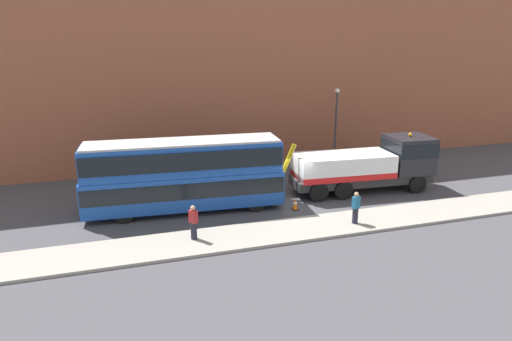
{
  "coord_description": "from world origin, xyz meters",
  "views": [
    {
      "loc": [
        -9.33,
        -23.66,
        9.48
      ],
      "look_at": [
        -1.91,
        0.31,
        2.0
      ],
      "focal_mm": 31.42,
      "sensor_mm": 36.0,
      "label": 1
    }
  ],
  "objects_px": {
    "traffic_cone_near_bus": "(295,204)",
    "double_decker_bus": "(184,173)",
    "pedestrian_onlooker": "(193,223)",
    "recovery_tow_truck": "(369,164)",
    "street_lamp": "(336,120)",
    "pedestrian_bystander": "(356,208)"
  },
  "relations": [
    {
      "from": "traffic_cone_near_bus",
      "to": "double_decker_bus",
      "type": "bearing_deg",
      "value": 163.82
    },
    {
      "from": "pedestrian_onlooker",
      "to": "traffic_cone_near_bus",
      "type": "height_order",
      "value": "pedestrian_onlooker"
    },
    {
      "from": "recovery_tow_truck",
      "to": "traffic_cone_near_bus",
      "type": "relative_size",
      "value": 14.19
    },
    {
      "from": "recovery_tow_truck",
      "to": "double_decker_bus",
      "type": "distance_m",
      "value": 11.72
    },
    {
      "from": "pedestrian_onlooker",
      "to": "street_lamp",
      "type": "relative_size",
      "value": 0.29
    },
    {
      "from": "traffic_cone_near_bus",
      "to": "pedestrian_onlooker",
      "type": "bearing_deg",
      "value": -158.41
    },
    {
      "from": "double_decker_bus",
      "to": "traffic_cone_near_bus",
      "type": "xyz_separation_m",
      "value": [
        6.02,
        -1.75,
        -1.89
      ]
    },
    {
      "from": "pedestrian_onlooker",
      "to": "street_lamp",
      "type": "height_order",
      "value": "street_lamp"
    },
    {
      "from": "pedestrian_bystander",
      "to": "traffic_cone_near_bus",
      "type": "height_order",
      "value": "pedestrian_bystander"
    },
    {
      "from": "pedestrian_bystander",
      "to": "street_lamp",
      "type": "relative_size",
      "value": 0.29
    },
    {
      "from": "recovery_tow_truck",
      "to": "traffic_cone_near_bus",
      "type": "xyz_separation_m",
      "value": [
        -5.69,
        -1.71,
        -1.42
      ]
    },
    {
      "from": "traffic_cone_near_bus",
      "to": "recovery_tow_truck",
      "type": "bearing_deg",
      "value": 16.76
    },
    {
      "from": "pedestrian_onlooker",
      "to": "pedestrian_bystander",
      "type": "height_order",
      "value": "same"
    },
    {
      "from": "recovery_tow_truck",
      "to": "double_decker_bus",
      "type": "relative_size",
      "value": 0.92
    },
    {
      "from": "pedestrian_onlooker",
      "to": "pedestrian_bystander",
      "type": "bearing_deg",
      "value": -37.63
    },
    {
      "from": "recovery_tow_truck",
      "to": "street_lamp",
      "type": "distance_m",
      "value": 6.79
    },
    {
      "from": "pedestrian_onlooker",
      "to": "traffic_cone_near_bus",
      "type": "xyz_separation_m",
      "value": [
        6.25,
        2.47,
        -0.64
      ]
    },
    {
      "from": "pedestrian_onlooker",
      "to": "traffic_cone_near_bus",
      "type": "distance_m",
      "value": 6.75
    },
    {
      "from": "double_decker_bus",
      "to": "street_lamp",
      "type": "xyz_separation_m",
      "value": [
        12.59,
        6.48,
        1.24
      ]
    },
    {
      "from": "traffic_cone_near_bus",
      "to": "street_lamp",
      "type": "height_order",
      "value": "street_lamp"
    },
    {
      "from": "pedestrian_onlooker",
      "to": "pedestrian_bystander",
      "type": "distance_m",
      "value": 8.39
    },
    {
      "from": "recovery_tow_truck",
      "to": "pedestrian_onlooker",
      "type": "relative_size",
      "value": 5.97
    }
  ]
}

